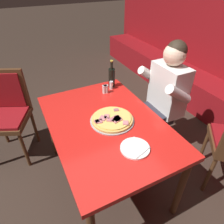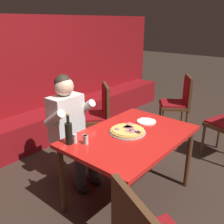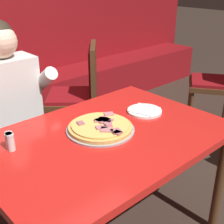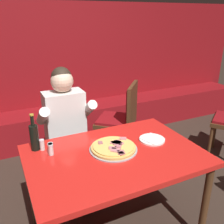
% 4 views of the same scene
% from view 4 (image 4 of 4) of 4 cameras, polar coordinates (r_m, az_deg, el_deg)
% --- Properties ---
extents(booth_wall_panel, '(6.80, 0.16, 1.90)m').
position_cam_4_polar(booth_wall_panel, '(3.78, -14.27, 8.96)').
color(booth_wall_panel, maroon).
rests_on(booth_wall_panel, ground_plane).
extents(booth_bench, '(6.46, 0.48, 0.46)m').
position_cam_4_polar(booth_bench, '(3.70, -12.21, -2.89)').
color(booth_bench, maroon).
rests_on(booth_bench, ground_plane).
extents(main_dining_table, '(1.29, 0.89, 0.75)m').
position_cam_4_polar(main_dining_table, '(1.93, 0.69, -11.52)').
color(main_dining_table, '#4C2D19').
rests_on(main_dining_table, ground_plane).
extents(pizza, '(0.37, 0.37, 0.05)m').
position_cam_4_polar(pizza, '(1.92, 0.35, -8.14)').
color(pizza, '#9E9EA3').
rests_on(pizza, main_dining_table).
extents(plate_white_paper, '(0.21, 0.21, 0.02)m').
position_cam_4_polar(plate_white_paper, '(2.09, 9.13, -6.19)').
color(plate_white_paper, white).
rests_on(plate_white_paper, main_dining_table).
extents(beer_bottle, '(0.07, 0.07, 0.29)m').
position_cam_4_polar(beer_bottle, '(1.97, -17.35, -5.38)').
color(beer_bottle, black).
rests_on(beer_bottle, main_dining_table).
extents(shaker_parmesan, '(0.04, 0.04, 0.09)m').
position_cam_4_polar(shaker_parmesan, '(1.98, -15.67, -7.33)').
color(shaker_parmesan, silver).
rests_on(shaker_parmesan, main_dining_table).
extents(shaker_black_pepper, '(0.04, 0.04, 0.09)m').
position_cam_4_polar(shaker_black_pepper, '(1.91, -13.89, -8.29)').
color(shaker_black_pepper, silver).
rests_on(shaker_black_pepper, main_dining_table).
extents(shaker_red_pepper_flakes, '(0.04, 0.04, 0.09)m').
position_cam_4_polar(shaker_red_pepper_flakes, '(1.90, -13.77, -8.46)').
color(shaker_red_pepper_flakes, silver).
rests_on(shaker_red_pepper_flakes, main_dining_table).
extents(shaker_oregano, '(0.04, 0.04, 0.09)m').
position_cam_4_polar(shaker_oregano, '(1.92, -13.82, -8.11)').
color(shaker_oregano, silver).
rests_on(shaker_oregano, main_dining_table).
extents(diner_seated_blue_shirt, '(0.53, 0.53, 1.27)m').
position_cam_4_polar(diner_seated_blue_shirt, '(2.44, -10.11, -3.52)').
color(diner_seated_blue_shirt, black).
rests_on(diner_seated_blue_shirt, ground_plane).
extents(dining_chair_far_left, '(0.62, 0.62, 0.98)m').
position_cam_4_polar(dining_chair_far_left, '(3.00, 2.28, -0.91)').
color(dining_chair_far_left, '#4C2D19').
rests_on(dining_chair_far_left, ground_plane).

